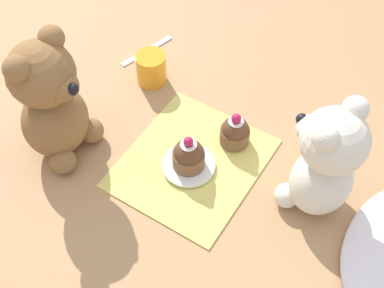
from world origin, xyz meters
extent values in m
plane|color=tan|center=(0.00, 0.00, 0.00)|extent=(4.00, 4.00, 0.00)
cube|color=#E0D166|center=(0.00, 0.00, 0.00)|extent=(0.26, 0.22, 0.01)
ellipsoid|color=silver|center=(-0.04, 0.21, 0.06)|extent=(0.13, 0.12, 0.12)
sphere|color=silver|center=(-0.04, 0.21, 0.16)|extent=(0.10, 0.10, 0.10)
ellipsoid|color=silver|center=(-0.05, 0.17, 0.16)|extent=(0.06, 0.05, 0.04)
sphere|color=black|center=(-0.06, 0.16, 0.16)|extent=(0.02, 0.02, 0.02)
sphere|color=silver|center=(-0.08, 0.22, 0.20)|extent=(0.04, 0.04, 0.04)
sphere|color=silver|center=(-0.01, 0.21, 0.20)|extent=(0.04, 0.04, 0.04)
sphere|color=silver|center=(-0.08, 0.19, 0.02)|extent=(0.04, 0.04, 0.04)
sphere|color=silver|center=(-0.02, 0.17, 0.02)|extent=(0.04, 0.04, 0.04)
ellipsoid|color=olive|center=(0.09, -0.22, 0.07)|extent=(0.12, 0.11, 0.14)
sphere|color=olive|center=(0.09, -0.22, 0.18)|extent=(0.11, 0.11, 0.11)
ellipsoid|color=olive|center=(0.09, -0.18, 0.17)|extent=(0.05, 0.05, 0.04)
sphere|color=black|center=(0.09, -0.16, 0.18)|extent=(0.02, 0.02, 0.02)
sphere|color=olive|center=(0.13, -0.22, 0.22)|extent=(0.04, 0.04, 0.04)
sphere|color=olive|center=(0.05, -0.22, 0.22)|extent=(0.04, 0.04, 0.04)
sphere|color=olive|center=(0.13, -0.18, 0.02)|extent=(0.05, 0.05, 0.05)
sphere|color=olive|center=(0.05, -0.18, 0.02)|extent=(0.05, 0.05, 0.05)
cylinder|color=brown|center=(-0.08, 0.04, 0.02)|extent=(0.05, 0.05, 0.03)
sphere|color=brown|center=(-0.08, 0.04, 0.04)|extent=(0.05, 0.05, 0.05)
cylinder|color=white|center=(-0.08, 0.04, 0.06)|extent=(0.03, 0.03, 0.00)
sphere|color=#B71947|center=(-0.08, 0.04, 0.07)|extent=(0.02, 0.02, 0.02)
cylinder|color=white|center=(0.01, 0.00, 0.01)|extent=(0.09, 0.09, 0.01)
cylinder|color=brown|center=(0.01, 0.00, 0.03)|extent=(0.06, 0.06, 0.03)
sphere|color=brown|center=(0.01, 0.00, 0.04)|extent=(0.05, 0.05, 0.05)
cylinder|color=white|center=(0.01, 0.00, 0.07)|extent=(0.03, 0.03, 0.00)
sphere|color=#B71947|center=(0.01, 0.00, 0.07)|extent=(0.02, 0.02, 0.02)
cylinder|color=orange|center=(-0.13, -0.18, 0.03)|extent=(0.06, 0.06, 0.06)
cube|color=silver|center=(-0.19, -0.23, 0.00)|extent=(0.13, 0.05, 0.01)
camera|label=1|loc=(0.46, 0.29, 0.76)|focal=50.00mm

